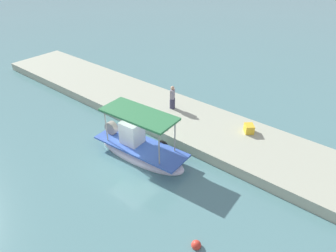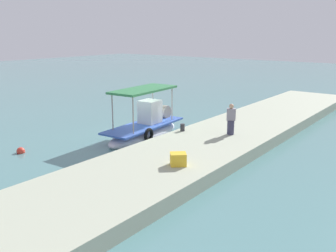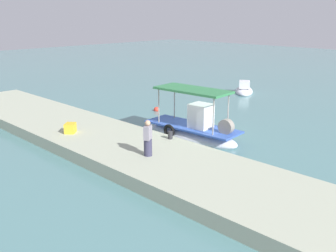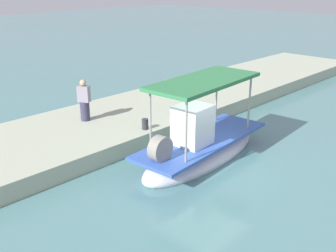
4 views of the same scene
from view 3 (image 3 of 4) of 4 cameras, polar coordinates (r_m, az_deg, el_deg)
The scene contains 8 objects.
ground_plane at distance 21.75m, azimuth 4.77°, elevation -1.74°, with size 120.00×120.00×0.00m, color slate.
dock_quay at distance 18.50m, azimuth -4.52°, elevation -4.02°, with size 36.00×4.86×0.61m, color #AAB199.
main_fishing_boat at distance 21.48m, azimuth 3.74°, elevation -0.57°, with size 5.88×2.26×3.13m.
fisherman_near_bollard at distance 17.07m, azimuth -2.98°, elevation -2.04°, with size 0.49×0.53×1.63m.
mooring_bollard at distance 19.48m, azimuth 0.33°, elevation -1.35°, with size 0.24×0.24×0.39m, color #2D2D33.
cargo_crate at distance 21.10m, azimuth -14.17°, elevation -0.30°, with size 0.63×0.51×0.51m, color yellow.
marker_buoy at distance 27.66m, azimuth -1.71°, elevation 2.42°, with size 0.41×0.41×0.41m.
moored_boat_near at distance 34.70m, azimuth 11.12°, elevation 5.16°, with size 3.25×3.81×1.33m.
Camera 3 is at (13.17, -15.96, 6.70)m, focal length 41.46 mm.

